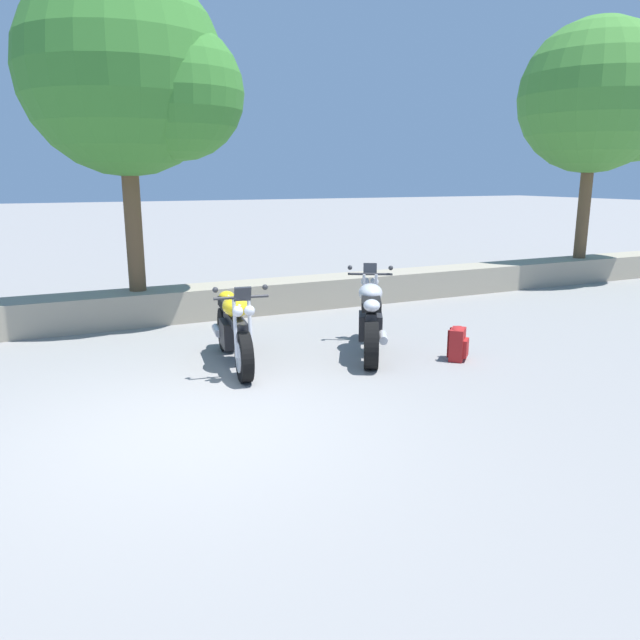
{
  "coord_description": "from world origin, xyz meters",
  "views": [
    {
      "loc": [
        -1.23,
        -5.62,
        2.43
      ],
      "look_at": [
        1.97,
        1.2,
        0.65
      ],
      "focal_mm": 34.01,
      "sensor_mm": 36.0,
      "label": 1
    }
  ],
  "objects_px": {
    "motorcycle_yellow_near_left": "(234,329)",
    "leafy_tree_mid_left": "(604,100)",
    "motorcycle_silver_centre": "(370,319)",
    "rider_backpack": "(458,343)",
    "leafy_tree_far_left": "(134,77)"
  },
  "relations": [
    {
      "from": "motorcycle_yellow_near_left",
      "to": "leafy_tree_mid_left",
      "type": "distance_m",
      "value": 10.73
    },
    {
      "from": "motorcycle_silver_centre",
      "to": "rider_backpack",
      "type": "distance_m",
      "value": 1.24
    },
    {
      "from": "leafy_tree_far_left",
      "to": "leafy_tree_mid_left",
      "type": "height_order",
      "value": "leafy_tree_mid_left"
    },
    {
      "from": "motorcycle_yellow_near_left",
      "to": "motorcycle_silver_centre",
      "type": "relative_size",
      "value": 1.09
    },
    {
      "from": "motorcycle_yellow_near_left",
      "to": "leafy_tree_far_left",
      "type": "bearing_deg",
      "value": 101.23
    },
    {
      "from": "leafy_tree_far_left",
      "to": "motorcycle_yellow_near_left",
      "type": "bearing_deg",
      "value": -78.77
    },
    {
      "from": "leafy_tree_mid_left",
      "to": "rider_backpack",
      "type": "bearing_deg",
      "value": -149.99
    },
    {
      "from": "rider_backpack",
      "to": "leafy_tree_mid_left",
      "type": "height_order",
      "value": "leafy_tree_mid_left"
    },
    {
      "from": "motorcycle_silver_centre",
      "to": "rider_backpack",
      "type": "height_order",
      "value": "motorcycle_silver_centre"
    },
    {
      "from": "rider_backpack",
      "to": "leafy_tree_mid_left",
      "type": "relative_size",
      "value": 0.09
    },
    {
      "from": "motorcycle_silver_centre",
      "to": "rider_backpack",
      "type": "relative_size",
      "value": 4.01
    },
    {
      "from": "motorcycle_yellow_near_left",
      "to": "rider_backpack",
      "type": "height_order",
      "value": "motorcycle_yellow_near_left"
    },
    {
      "from": "leafy_tree_mid_left",
      "to": "motorcycle_silver_centre",
      "type": "bearing_deg",
      "value": -157.97
    },
    {
      "from": "motorcycle_silver_centre",
      "to": "leafy_tree_mid_left",
      "type": "relative_size",
      "value": 0.35
    },
    {
      "from": "rider_backpack",
      "to": "leafy_tree_mid_left",
      "type": "distance_m",
      "value": 8.83
    }
  ]
}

